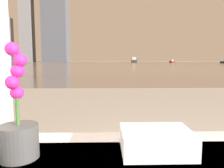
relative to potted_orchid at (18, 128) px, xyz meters
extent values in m
cylinder|color=#4C4C4C|center=(0.00, 0.00, -0.05)|extent=(0.13, 0.13, 0.11)
cylinder|color=#38662D|center=(0.00, 0.00, 0.13)|extent=(0.01, 0.01, 0.25)
sphere|color=#DB238E|center=(-0.01, 0.00, 0.26)|extent=(0.04, 0.04, 0.04)
sphere|color=#DB238E|center=(0.01, 0.00, 0.22)|extent=(0.04, 0.04, 0.04)
sphere|color=#DB238E|center=(0.00, 0.00, 0.19)|extent=(0.04, 0.04, 0.04)
sphere|color=#DB238E|center=(-0.01, -0.01, 0.15)|extent=(0.04, 0.04, 0.04)
sphere|color=#DB238E|center=(0.00, 0.01, 0.12)|extent=(0.04, 0.04, 0.04)
cube|color=white|center=(0.47, 0.04, -0.08)|extent=(0.24, 0.19, 0.04)
cube|color=white|center=(0.47, 0.04, -0.04)|extent=(0.24, 0.19, 0.04)
cube|color=gray|center=(0.48, 61.19, -0.67)|extent=(180.00, 110.00, 0.01)
cube|color=maroon|center=(22.65, 73.95, -0.43)|extent=(1.17, 2.83, 0.48)
cube|color=silver|center=(22.65, 73.95, 0.09)|extent=(0.77, 1.09, 0.55)
cube|color=#2D2D33|center=(10.06, 77.73, -0.21)|extent=(2.20, 5.38, 0.92)
cube|color=silver|center=(10.06, 77.73, 0.78)|extent=(1.46, 2.06, 1.05)
cube|color=slate|center=(-54.40, 117.19, 10.89)|extent=(8.05, 8.43, 23.13)
cube|color=slate|center=(-41.62, 117.19, 24.18)|extent=(6.14, 6.90, 49.71)
cube|color=#4C515B|center=(-26.53, 117.19, 24.80)|extent=(12.55, 11.70, 50.96)
camera|label=1|loc=(0.29, -0.71, 0.22)|focal=35.00mm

